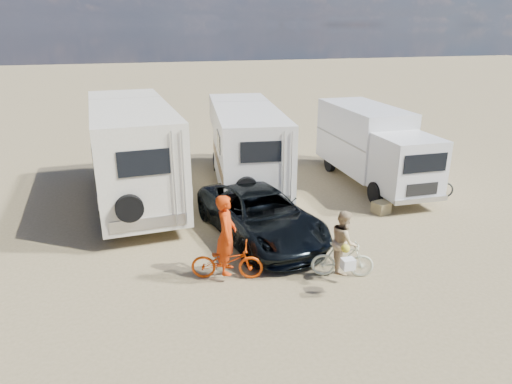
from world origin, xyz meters
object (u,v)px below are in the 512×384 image
object	(u,v)px
dark_suv	(260,215)
bike_parked	(429,185)
rv_left	(134,155)
bike_man	(227,261)
box_truck	(374,148)
cooler	(310,238)
rider_woman	(343,248)
rider_man	(226,241)
rv_main	(246,148)
crate	(381,208)
bike_woman	(342,260)

from	to	relation	value
dark_suv	bike_parked	xyz separation A→B (m)	(6.61, 1.51, -0.25)
dark_suv	rv_left	bearing A→B (deg)	121.24
dark_suv	bike_man	world-z (taller)	dark_suv
box_truck	cooler	xyz separation A→B (m)	(-4.23, -4.21, -1.19)
rider_woman	rider_man	bearing A→B (deg)	94.97
box_truck	rv_main	bearing A→B (deg)	167.24
rv_main	crate	xyz separation A→B (m)	(3.48, -3.82, -1.29)
bike_woman	rider_woman	world-z (taller)	rider_woman
bike_man	rider_man	bearing A→B (deg)	0.00
cooler	rider_woman	bearing A→B (deg)	-84.01
rv_main	bike_woman	distance (m)	7.18
bike_woman	bike_parked	world-z (taller)	bike_woman
box_truck	bike_woman	xyz separation A→B (m)	(-4.13, -5.97, -0.96)
box_truck	bike_woman	bearing A→B (deg)	-123.83
rv_left	bike_woman	xyz separation A→B (m)	(4.51, -6.36, -1.22)
rv_main	box_truck	world-z (taller)	rv_main
box_truck	cooler	world-z (taller)	box_truck
dark_suv	bike_parked	world-z (taller)	dark_suv
dark_suv	crate	bearing A→B (deg)	-1.39
rv_main	rider_man	size ratio (longest dim) A/B	3.57
crate	rv_left	bearing A→B (deg)	157.54
bike_parked	rv_main	bearing A→B (deg)	86.57
dark_suv	crate	world-z (taller)	dark_suv
cooler	rv_main	bearing A→B (deg)	96.86
dark_suv	rider_man	world-z (taller)	rider_man
rider_woman	bike_woman	bearing A→B (deg)	0.00
bike_parked	rv_left	bearing A→B (deg)	100.58
rider_man	rider_woman	distance (m)	2.76
rider_man	rider_woman	bearing A→B (deg)	-87.52
crate	rider_woman	bearing A→B (deg)	-132.29
rv_main	dark_suv	distance (m)	4.58
crate	bike_woman	bearing A→B (deg)	-132.29
bike_man	rider_woman	bearing A→B (deg)	-87.52
rv_main	crate	bearing A→B (deg)	-40.28
rv_left	dark_suv	bearing A→B (deg)	-52.07
rv_main	dark_suv	world-z (taller)	rv_main
bike_woman	rider_woman	size ratio (longest dim) A/B	0.98
rider_man	crate	world-z (taller)	rider_man
bike_parked	cooler	xyz separation A→B (m)	(-5.45, -2.39, -0.22)
rv_main	rider_woman	bearing A→B (deg)	-78.54
rider_woman	crate	xyz separation A→B (m)	(2.97, 3.27, -0.57)
bike_man	crate	distance (m)	6.21
dark_suv	box_truck	bearing A→B (deg)	21.85
cooler	bike_parked	bearing A→B (deg)	26.28
bike_man	crate	bearing A→B (deg)	-48.51
rv_left	box_truck	bearing A→B (deg)	-5.80
box_truck	bike_woman	distance (m)	7.32
dark_suv	bike_parked	size ratio (longest dim) A/B	2.99
box_truck	crate	xyz separation A→B (m)	(-1.15, -2.70, -1.22)
bike_man	cooler	size ratio (longest dim) A/B	3.16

